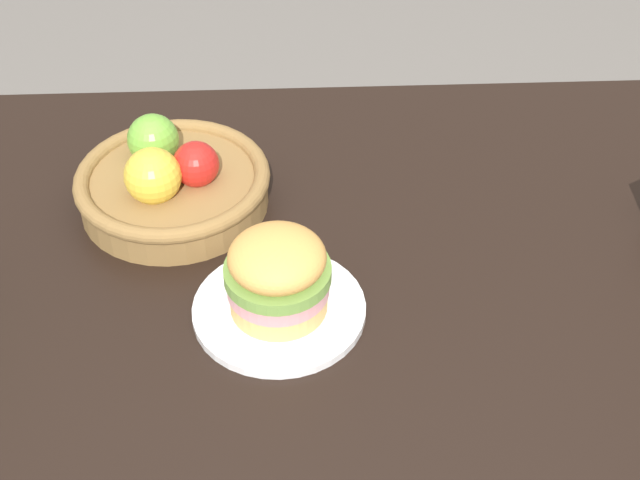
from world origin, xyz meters
TOP-DOWN VIEW (x-y plane):
  - dining_table at (0.00, 0.00)m, footprint 1.40×0.90m
  - plate at (-0.10, -0.11)m, footprint 0.23×0.23m
  - sandwich at (-0.10, -0.11)m, footprint 0.14×0.14m
  - fruit_basket at (-0.25, 0.13)m, footprint 0.29×0.29m

SIDE VIEW (x-z plane):
  - dining_table at x=0.00m, z-range 0.27..1.02m
  - plate at x=-0.10m, z-range 0.75..0.76m
  - fruit_basket at x=-0.25m, z-range 0.73..0.85m
  - sandwich at x=-0.10m, z-range 0.76..0.88m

